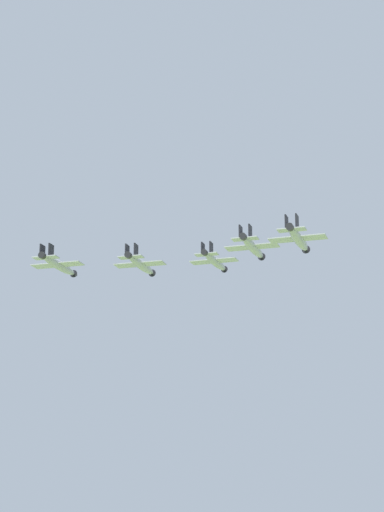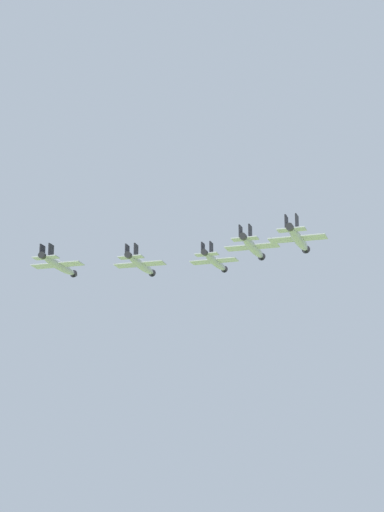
{
  "view_description": "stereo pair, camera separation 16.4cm",
  "coord_description": "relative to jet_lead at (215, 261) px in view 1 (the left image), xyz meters",
  "views": [
    {
      "loc": [
        138.78,
        -104.29,
        64.39
      ],
      "look_at": [
        3.86,
        -3.26,
        111.08
      ],
      "focal_mm": 66.97,
      "sensor_mm": 36.0,
      "label": 1
    },
    {
      "loc": [
        138.88,
        -104.16,
        64.39
      ],
      "look_at": [
        3.86,
        -3.26,
        111.08
      ],
      "focal_mm": 66.97,
      "sensor_mm": 36.0,
      "label": 2
    }
  ],
  "objects": [
    {
      "name": "jet_right_outer",
      "position": [
        32.7,
        -8.05,
        -4.54
      ],
      "size": [
        11.26,
        13.97,
        3.36
      ],
      "rotation": [
        0.0,
        0.0,
        2.2
      ],
      "color": "#9EA3A8"
    },
    {
      "name": "jet_left_wingman",
      "position": [
        -1.34,
        -16.79,
        -3.08
      ],
      "size": [
        11.47,
        13.85,
        3.36
      ],
      "rotation": [
        0.0,
        0.0,
        2.22
      ],
      "color": "#9EA3A8"
    },
    {
      "name": "jet_right_wingman",
      "position": [
        16.35,
        -4.02,
        -1.52
      ],
      "size": [
        11.46,
        14.28,
        3.43
      ],
      "rotation": [
        0.0,
        0.0,
        2.19
      ],
      "color": "#9EA3A8"
    },
    {
      "name": "jet_lead",
      "position": [
        0.0,
        0.0,
        0.0
      ],
      "size": [
        10.86,
        13.82,
        3.29
      ],
      "rotation": [
        0.0,
        0.0,
        2.18
      ],
      "color": "#9EA3A8"
    },
    {
      "name": "jet_left_outer",
      "position": [
        -2.67,
        -33.57,
        -5.58
      ],
      "size": [
        10.97,
        13.52,
        3.26
      ],
      "rotation": [
        0.0,
        0.0,
        2.2
      ],
      "color": "#9EA3A8"
    }
  ]
}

